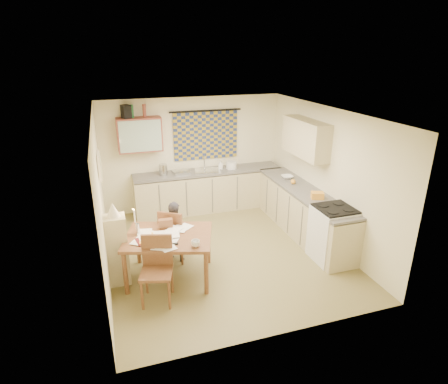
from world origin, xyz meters
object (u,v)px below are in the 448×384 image
object	(u,v)px
counter_back	(209,190)
counter_right	(302,212)
dining_table	(170,256)
shelf_stand	(117,250)
chair_far	(175,243)
stove	(333,234)
person	(175,231)

from	to	relation	value
counter_back	counter_right	distance (m)	2.24
dining_table	shelf_stand	bearing A→B (deg)	-170.85
dining_table	shelf_stand	xyz separation A→B (m)	(-0.78, 0.12, 0.19)
dining_table	shelf_stand	distance (m)	0.81
counter_back	shelf_stand	distance (m)	3.17
counter_right	shelf_stand	world-z (taller)	shelf_stand
dining_table	chair_far	size ratio (longest dim) A/B	1.63
stove	dining_table	bearing A→B (deg)	173.86
counter_back	dining_table	size ratio (longest dim) A/B	2.12
counter_right	stove	world-z (taller)	stove
dining_table	shelf_stand	world-z (taller)	shelf_stand
counter_right	dining_table	xyz separation A→B (m)	(-2.76, -0.75, -0.07)
counter_back	counter_right	bearing A→B (deg)	-50.36
counter_right	chair_far	distance (m)	2.58
stove	shelf_stand	distance (m)	3.56
counter_back	shelf_stand	xyz separation A→B (m)	(-2.11, -2.36, 0.11)
stove	person	distance (m)	2.70
counter_right	dining_table	world-z (taller)	counter_right
counter_right	person	world-z (taller)	person
stove	counter_right	bearing A→B (deg)	90.00
stove	dining_table	size ratio (longest dim) A/B	0.63
chair_far	counter_back	bearing A→B (deg)	-87.47
stove	dining_table	xyz separation A→B (m)	(-2.76, 0.30, -0.11)
chair_far	person	xyz separation A→B (m)	(-0.00, -0.04, 0.25)
counter_back	dining_table	xyz separation A→B (m)	(-1.33, -2.47, -0.07)
person	shelf_stand	bearing A→B (deg)	53.74
counter_back	person	xyz separation A→B (m)	(-1.15, -1.97, 0.09)
counter_back	stove	bearing A→B (deg)	-62.70
stove	person	world-z (taller)	person
counter_right	shelf_stand	bearing A→B (deg)	-169.89
stove	chair_far	world-z (taller)	stove
counter_back	dining_table	distance (m)	2.81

